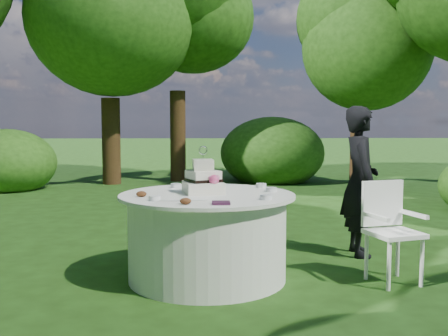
% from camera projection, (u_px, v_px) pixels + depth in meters
% --- Properties ---
extents(ground, '(80.00, 80.00, 0.00)m').
position_uv_depth(ground, '(207.00, 279.00, 4.71)').
color(ground, '#1C3A10').
rests_on(ground, ground).
extents(napkins, '(0.14, 0.14, 0.02)m').
position_uv_depth(napkins, '(221.00, 203.00, 4.07)').
color(napkins, '#421C37').
rests_on(napkins, table).
extents(feather_plume, '(0.48, 0.07, 0.01)m').
position_uv_depth(feather_plume, '(179.00, 200.00, 4.23)').
color(feather_plume, white).
rests_on(feather_plume, table).
extents(guest, '(0.39, 0.58, 1.57)m').
position_uv_depth(guest, '(360.00, 181.00, 5.50)').
color(guest, black).
rests_on(guest, ground).
extents(table, '(1.56, 1.56, 0.77)m').
position_uv_depth(table, '(207.00, 236.00, 4.68)').
color(table, white).
rests_on(table, ground).
extents(cake, '(0.39, 0.39, 0.43)m').
position_uv_depth(cake, '(203.00, 181.00, 4.67)').
color(cake, white).
rests_on(cake, table).
extents(chair, '(0.51, 0.50, 0.88)m').
position_uv_depth(chair, '(389.00, 223.00, 4.61)').
color(chair, white).
rests_on(chair, ground).
extents(votives, '(1.12, 0.94, 0.04)m').
position_uv_depth(votives, '(226.00, 191.00, 4.70)').
color(votives, white).
rests_on(votives, table).
extents(petal_cups, '(0.48, 0.50, 0.05)m').
position_uv_depth(petal_cups, '(162.00, 197.00, 4.26)').
color(petal_cups, '#562D16').
rests_on(petal_cups, table).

